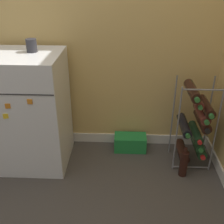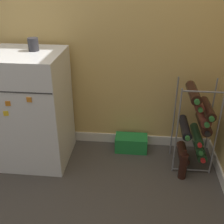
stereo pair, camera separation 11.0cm
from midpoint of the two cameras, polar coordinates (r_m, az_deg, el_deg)
The scene contains 7 objects.
ground_plane at distance 2.28m, azimuth -5.60°, elevation -13.77°, with size 14.00×14.00×0.00m, color #423D38.
wall_back at distance 2.32m, azimuth -5.02°, elevation 20.94°, with size 7.06×0.07×2.50m.
mini_fridge at distance 2.36m, azimuth -17.62°, elevation 0.13°, with size 0.57×0.54×0.94m.
wine_rack at distance 2.35m, azimuth 15.34°, elevation -2.21°, with size 0.31×0.33×0.74m.
soda_box at distance 2.58m, azimuth 2.49°, elevation -6.24°, with size 0.29×0.16×0.14m.
fridge_top_cup at distance 2.21m, azimuth -17.45°, elevation 12.76°, with size 0.08×0.08×0.10m.
loose_bottle_floor at distance 2.31m, azimuth 13.03°, elevation -10.14°, with size 0.06×0.06×0.26m.
Camera 1 is at (0.24, -1.70, 1.50)m, focal length 45.00 mm.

